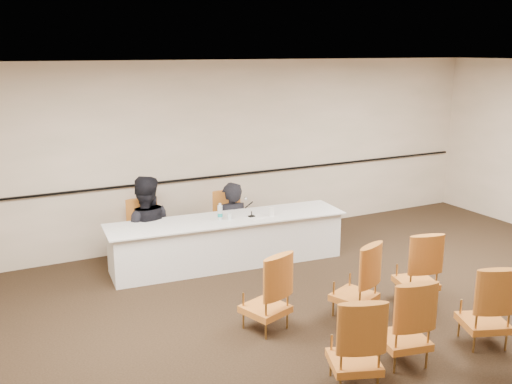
{
  "coord_description": "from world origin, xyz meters",
  "views": [
    {
      "loc": [
        -3.89,
        -4.6,
        3.16
      ],
      "look_at": [
        -0.2,
        2.6,
        1.13
      ],
      "focal_mm": 40.0,
      "sensor_mm": 36.0,
      "label": 1
    }
  ],
  "objects_px": {
    "panelist_second_chair": "(145,232)",
    "drinking_glass": "(230,216)",
    "panel_table": "(228,241)",
    "aud_chair_front_mid": "(355,279)",
    "panelist_second": "(145,234)",
    "microphone": "(252,208)",
    "panelist_main_chair": "(231,222)",
    "aud_chair_front_right": "(417,266)",
    "panelist_main": "(231,234)",
    "aud_chair_back_right": "(485,304)",
    "aud_chair_back_left": "(355,340)",
    "water_bottle": "(220,211)",
    "aud_chair_back_mid": "(404,320)",
    "coffee_cup": "(272,212)",
    "aud_chair_front_left": "(265,291)"
  },
  "relations": [
    {
      "from": "panelist_second",
      "to": "aud_chair_back_left",
      "type": "bearing_deg",
      "value": 117.04
    },
    {
      "from": "drinking_glass",
      "to": "panelist_second",
      "type": "bearing_deg",
      "value": 146.76
    },
    {
      "from": "panelist_main",
      "to": "aud_chair_back_left",
      "type": "xyz_separation_m",
      "value": [
        -0.55,
        -4.01,
        0.2
      ]
    },
    {
      "from": "panelist_second_chair",
      "to": "aud_chair_back_right",
      "type": "bearing_deg",
      "value": -53.07
    },
    {
      "from": "aud_chair_back_left",
      "to": "panelist_main",
      "type": "bearing_deg",
      "value": 102.69
    },
    {
      "from": "panelist_second_chair",
      "to": "coffee_cup",
      "type": "relative_size",
      "value": 7.21
    },
    {
      "from": "panel_table",
      "to": "microphone",
      "type": "distance_m",
      "value": 0.62
    },
    {
      "from": "panel_table",
      "to": "water_bottle",
      "type": "distance_m",
      "value": 0.5
    },
    {
      "from": "microphone",
      "to": "coffee_cup",
      "type": "bearing_deg",
      "value": -24.86
    },
    {
      "from": "panelist_main_chair",
      "to": "aud_chair_front_mid",
      "type": "distance_m",
      "value": 2.83
    },
    {
      "from": "panelist_second",
      "to": "drinking_glass",
      "type": "height_order",
      "value": "panelist_second"
    },
    {
      "from": "panel_table",
      "to": "aud_chair_front_mid",
      "type": "height_order",
      "value": "aud_chair_front_mid"
    },
    {
      "from": "panelist_main",
      "to": "panelist_main_chair",
      "type": "bearing_deg",
      "value": -0.0
    },
    {
      "from": "panelist_second",
      "to": "aud_chair_back_mid",
      "type": "bearing_deg",
      "value": 126.61
    },
    {
      "from": "panelist_second",
      "to": "microphone",
      "type": "bearing_deg",
      "value": 168.43
    },
    {
      "from": "panelist_second",
      "to": "aud_chair_back_right",
      "type": "distance_m",
      "value": 4.86
    },
    {
      "from": "panelist_main",
      "to": "aud_chair_front_left",
      "type": "xyz_separation_m",
      "value": [
        -0.76,
        -2.61,
        0.2
      ]
    },
    {
      "from": "panelist_main_chair",
      "to": "panelist_main",
      "type": "bearing_deg",
      "value": 0.0
    },
    {
      "from": "water_bottle",
      "to": "aud_chair_back_mid",
      "type": "distance_m",
      "value": 3.43
    },
    {
      "from": "panelist_main",
      "to": "microphone",
      "type": "distance_m",
      "value": 0.85
    },
    {
      "from": "drinking_glass",
      "to": "aud_chair_back_right",
      "type": "relative_size",
      "value": 0.11
    },
    {
      "from": "aud_chair_front_right",
      "to": "aud_chair_back_right",
      "type": "distance_m",
      "value": 1.19
    },
    {
      "from": "drinking_glass",
      "to": "aud_chair_back_mid",
      "type": "xyz_separation_m",
      "value": [
        0.45,
        -3.3,
        -0.29
      ]
    },
    {
      "from": "panelist_second",
      "to": "panelist_main_chair",
      "type": "bearing_deg",
      "value": -169.19
    },
    {
      "from": "aud_chair_front_right",
      "to": "aud_chair_back_left",
      "type": "xyz_separation_m",
      "value": [
        -1.87,
        -1.2,
        0.0
      ]
    },
    {
      "from": "panelist_second_chair",
      "to": "drinking_glass",
      "type": "xyz_separation_m",
      "value": [
        1.08,
        -0.71,
        0.29
      ]
    },
    {
      "from": "aud_chair_front_left",
      "to": "aud_chair_front_mid",
      "type": "distance_m",
      "value": 1.13
    },
    {
      "from": "microphone",
      "to": "coffee_cup",
      "type": "xyz_separation_m",
      "value": [
        0.29,
        -0.09,
        -0.08
      ]
    },
    {
      "from": "panelist_main",
      "to": "aud_chair_front_mid",
      "type": "height_order",
      "value": "panelist_main"
    },
    {
      "from": "aud_chair_back_mid",
      "to": "aud_chair_back_right",
      "type": "distance_m",
      "value": 1.05
    },
    {
      "from": "aud_chair_front_left",
      "to": "aud_chair_front_mid",
      "type": "height_order",
      "value": "same"
    },
    {
      "from": "drinking_glass",
      "to": "aud_chair_back_left",
      "type": "relative_size",
      "value": 0.11
    },
    {
      "from": "panelist_main",
      "to": "aud_chair_back_mid",
      "type": "height_order",
      "value": "panelist_main"
    },
    {
      "from": "panelist_main",
      "to": "aud_chair_back_right",
      "type": "distance_m",
      "value": 4.18
    },
    {
      "from": "aud_chair_front_mid",
      "to": "aud_chair_front_right",
      "type": "relative_size",
      "value": 1.0
    },
    {
      "from": "panelist_second_chair",
      "to": "microphone",
      "type": "relative_size",
      "value": 3.37
    },
    {
      "from": "aud_chair_back_left",
      "to": "panelist_second_chair",
      "type": "bearing_deg",
      "value": 121.76
    },
    {
      "from": "water_bottle",
      "to": "coffee_cup",
      "type": "distance_m",
      "value": 0.79
    },
    {
      "from": "aud_chair_back_right",
      "to": "aud_chair_front_right",
      "type": "bearing_deg",
      "value": 105.54
    },
    {
      "from": "panelist_second",
      "to": "aud_chair_back_right",
      "type": "xyz_separation_m",
      "value": [
        2.57,
        -4.12,
        0.03
      ]
    },
    {
      "from": "panelist_main_chair",
      "to": "microphone",
      "type": "xyz_separation_m",
      "value": [
        0.06,
        -0.62,
        0.38
      ]
    },
    {
      "from": "aud_chair_front_right",
      "to": "aud_chair_back_left",
      "type": "relative_size",
      "value": 1.0
    },
    {
      "from": "panelist_main_chair",
      "to": "panel_table",
      "type": "bearing_deg",
      "value": -114.34
    },
    {
      "from": "panel_table",
      "to": "aud_chair_front_mid",
      "type": "xyz_separation_m",
      "value": [
        0.64,
        -2.29,
        0.12
      ]
    },
    {
      "from": "panelist_main",
      "to": "aud_chair_front_right",
      "type": "xyz_separation_m",
      "value": [
        1.32,
        -2.81,
        0.2
      ]
    },
    {
      "from": "panelist_main_chair",
      "to": "aud_chair_front_right",
      "type": "height_order",
      "value": "same"
    },
    {
      "from": "water_bottle",
      "to": "aud_chair_back_left",
      "type": "bearing_deg",
      "value": -92.13
    },
    {
      "from": "panelist_main",
      "to": "aud_chair_back_left",
      "type": "distance_m",
      "value": 4.05
    },
    {
      "from": "panelist_second",
      "to": "panelist_second_chair",
      "type": "distance_m",
      "value": 0.03
    },
    {
      "from": "microphone",
      "to": "panel_table",
      "type": "bearing_deg",
      "value": 156.05
    }
  ]
}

